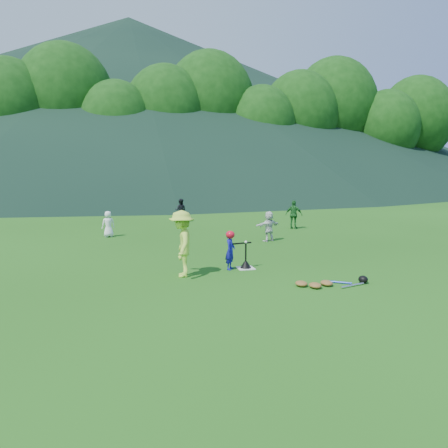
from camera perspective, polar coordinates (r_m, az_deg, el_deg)
name	(u,v)px	position (r m, az deg, el deg)	size (l,w,h in m)	color
ground	(246,268)	(12.07, 2.84, -5.82)	(120.00, 120.00, 0.00)	#1D4F12
home_plate	(246,268)	(12.07, 2.84, -5.78)	(0.45, 0.45, 0.02)	silver
baseball	(246,242)	(11.92, 2.87, -2.37)	(0.08, 0.08, 0.08)	white
batter_child	(230,251)	(11.85, 0.82, -3.50)	(0.38, 0.25, 1.04)	#151592
adult_coach	(182,244)	(11.12, -5.53, -2.58)	(1.09, 0.63, 1.69)	#B8E142
fielder_a	(108,224)	(17.67, -14.88, -0.01)	(0.50, 0.33, 1.02)	white
fielder_b	(181,210)	(21.53, -5.69, 1.77)	(0.56, 0.44, 1.15)	black
fielder_c	(294,215)	(19.46, 9.12, 1.22)	(0.74, 0.31, 1.27)	#1E6426
fielder_d	(269,226)	(16.25, 5.87, -0.29)	(1.04, 0.33, 1.12)	silver
batting_tee	(246,264)	(12.04, 2.85, -5.23)	(0.30, 0.30, 0.68)	black
batter_gear	(231,235)	(11.79, 0.93, -1.49)	(0.73, 0.26, 0.40)	red
equipment_pile	(327,283)	(10.67, 13.30, -7.51)	(1.80, 0.69, 0.19)	olive
outfield_fence	(156,188)	(39.44, -8.89, 4.65)	(70.07, 0.08, 1.33)	gray
tree_line	(151,110)	(45.52, -9.49, 14.53)	(70.04, 11.40, 14.82)	#382314
distant_hills	(92,102)	(93.93, -16.86, 14.98)	(155.00, 140.00, 32.00)	black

